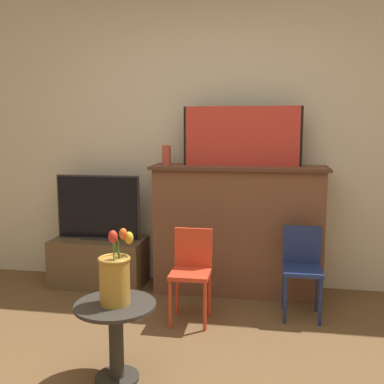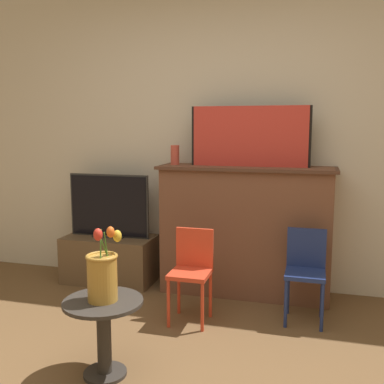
% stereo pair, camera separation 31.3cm
% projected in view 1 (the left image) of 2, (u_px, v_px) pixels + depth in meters
% --- Properties ---
extents(wall_back, '(8.00, 0.06, 2.70)m').
position_uv_depth(wall_back, '(217.00, 132.00, 3.91)').
color(wall_back, beige).
rests_on(wall_back, ground).
extents(fireplace_mantel, '(1.44, 0.42, 1.07)m').
position_uv_depth(fireplace_mantel, '(238.00, 228.00, 3.77)').
color(fireplace_mantel, brown).
rests_on(fireplace_mantel, ground).
extents(painting, '(0.97, 0.03, 0.49)m').
position_uv_depth(painting, '(242.00, 136.00, 3.66)').
color(painting, black).
rests_on(painting, fireplace_mantel).
extents(mantel_candle, '(0.07, 0.07, 0.16)m').
position_uv_depth(mantel_candle, '(167.00, 155.00, 3.79)').
color(mantel_candle, '#CC4C3D').
rests_on(mantel_candle, fireplace_mantel).
extents(tv_stand, '(0.81, 0.43, 0.42)m').
position_uv_depth(tv_stand, '(100.00, 261.00, 3.99)').
color(tv_stand, brown).
rests_on(tv_stand, ground).
extents(tv_monitor, '(0.75, 0.12, 0.56)m').
position_uv_depth(tv_monitor, '(98.00, 208.00, 3.92)').
color(tv_monitor, '#2D2D2D').
rests_on(tv_monitor, tv_stand).
extents(chair_red, '(0.28, 0.28, 0.66)m').
position_uv_depth(chair_red, '(192.00, 267.00, 3.23)').
color(chair_red, red).
rests_on(chair_red, ground).
extents(chair_blue, '(0.28, 0.28, 0.66)m').
position_uv_depth(chair_blue, '(302.00, 264.00, 3.31)').
color(chair_blue, navy).
rests_on(chair_blue, ground).
extents(side_table, '(0.45, 0.45, 0.44)m').
position_uv_depth(side_table, '(116.00, 330.00, 2.46)').
color(side_table, '#332D28').
rests_on(side_table, ground).
extents(vase_tulips, '(0.18, 0.21, 0.43)m').
position_uv_depth(vase_tulips, '(115.00, 277.00, 2.42)').
color(vase_tulips, '#B78433').
rests_on(vase_tulips, side_table).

